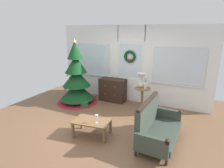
# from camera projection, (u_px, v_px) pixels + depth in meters

# --- Properties ---
(ground_plane) EXTENTS (6.76, 6.76, 0.00)m
(ground_plane) POSITION_uv_depth(u_px,v_px,m) (101.00, 126.00, 4.89)
(ground_plane) COLOR brown
(back_wall_with_door) EXTENTS (5.20, 0.19, 2.55)m
(back_wall_with_door) POSITION_uv_depth(u_px,v_px,m) (131.00, 64.00, 6.33)
(back_wall_with_door) COLOR white
(back_wall_with_door) RESTS_ON ground
(christmas_tree) EXTENTS (1.37, 1.37, 2.13)m
(christmas_tree) POSITION_uv_depth(u_px,v_px,m) (77.00, 81.00, 6.30)
(christmas_tree) COLOR #4C331E
(christmas_tree) RESTS_ON ground
(dresser_cabinet) EXTENTS (0.90, 0.45, 0.78)m
(dresser_cabinet) POSITION_uv_depth(u_px,v_px,m) (113.00, 90.00, 6.55)
(dresser_cabinet) COLOR black
(dresser_cabinet) RESTS_ON ground
(settee_sofa) EXTENTS (0.76, 1.51, 0.96)m
(settee_sofa) POSITION_uv_depth(u_px,v_px,m) (155.00, 126.00, 4.14)
(settee_sofa) COLOR black
(settee_sofa) RESTS_ON ground
(side_table) EXTENTS (0.50, 0.48, 0.71)m
(side_table) POSITION_uv_depth(u_px,v_px,m) (142.00, 95.00, 5.74)
(side_table) COLOR brown
(side_table) RESTS_ON ground
(table_lamp) EXTENTS (0.28, 0.28, 0.44)m
(table_lamp) POSITION_uv_depth(u_px,v_px,m) (141.00, 78.00, 5.66)
(table_lamp) COLOR silver
(table_lamp) RESTS_ON side_table
(flower_vase) EXTENTS (0.11, 0.10, 0.35)m
(flower_vase) POSITION_uv_depth(u_px,v_px,m) (145.00, 85.00, 5.56)
(flower_vase) COLOR beige
(flower_vase) RESTS_ON side_table
(coffee_table) EXTENTS (0.91, 0.64, 0.38)m
(coffee_table) POSITION_uv_depth(u_px,v_px,m) (92.00, 123.00, 4.38)
(coffee_table) COLOR brown
(coffee_table) RESTS_ON ground
(wine_glass) EXTENTS (0.08, 0.08, 0.20)m
(wine_glass) POSITION_uv_depth(u_px,v_px,m) (97.00, 117.00, 4.22)
(wine_glass) COLOR silver
(wine_glass) RESTS_ON coffee_table
(gift_box) EXTENTS (0.18, 0.17, 0.18)m
(gift_box) POSITION_uv_depth(u_px,v_px,m) (84.00, 104.00, 6.06)
(gift_box) COLOR #266633
(gift_box) RESTS_ON ground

